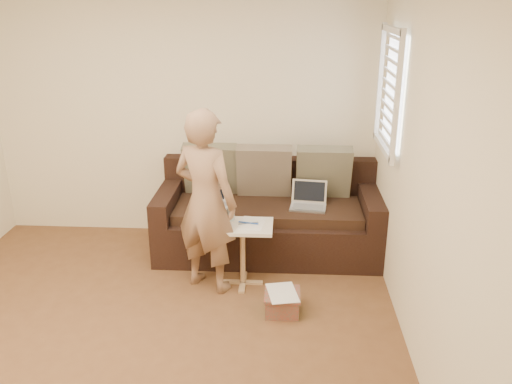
# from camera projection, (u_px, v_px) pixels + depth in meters

# --- Properties ---
(floor) EXTENTS (4.50, 4.50, 0.00)m
(floor) POSITION_uv_depth(u_px,v_px,m) (135.00, 357.00, 3.87)
(floor) COLOR brown
(floor) RESTS_ON ground
(wall_back) EXTENTS (4.00, 0.00, 4.00)m
(wall_back) POSITION_uv_depth(u_px,v_px,m) (184.00, 115.00, 5.53)
(wall_back) COLOR beige
(wall_back) RESTS_ON ground
(wall_right) EXTENTS (0.00, 4.50, 4.50)m
(wall_right) POSITION_uv_depth(u_px,v_px,m) (436.00, 196.00, 3.31)
(wall_right) COLOR beige
(wall_right) RESTS_ON ground
(window_blinds) EXTENTS (0.12, 0.88, 1.08)m
(window_blinds) POSITION_uv_depth(u_px,v_px,m) (390.00, 90.00, 4.58)
(window_blinds) COLOR white
(window_blinds) RESTS_ON wall_right
(sofa) EXTENTS (2.20, 0.95, 0.85)m
(sofa) POSITION_uv_depth(u_px,v_px,m) (268.00, 212.00, 5.34)
(sofa) COLOR black
(sofa) RESTS_ON ground
(pillow_left) EXTENTS (0.55, 0.29, 0.57)m
(pillow_left) POSITION_uv_depth(u_px,v_px,m) (211.00, 169.00, 5.47)
(pillow_left) COLOR brown
(pillow_left) RESTS_ON sofa
(pillow_mid) EXTENTS (0.55, 0.27, 0.57)m
(pillow_mid) POSITION_uv_depth(u_px,v_px,m) (264.00, 171.00, 5.41)
(pillow_mid) COLOR brown
(pillow_mid) RESTS_ON sofa
(pillow_right) EXTENTS (0.55, 0.28, 0.57)m
(pillow_right) POSITION_uv_depth(u_px,v_px,m) (324.00, 172.00, 5.37)
(pillow_right) COLOR brown
(pillow_right) RESTS_ON sofa
(laptop_silver) EXTENTS (0.37, 0.29, 0.23)m
(laptop_silver) POSITION_uv_depth(u_px,v_px,m) (308.00, 208.00, 5.19)
(laptop_silver) COLOR #B7BABC
(laptop_silver) RESTS_ON sofa
(laptop_white) EXTENTS (0.38, 0.35, 0.22)m
(laptop_white) POSITION_uv_depth(u_px,v_px,m) (215.00, 208.00, 5.20)
(laptop_white) COLOR white
(laptop_white) RESTS_ON sofa
(person) EXTENTS (0.71, 0.62, 1.63)m
(person) POSITION_uv_depth(u_px,v_px,m) (206.00, 202.00, 4.55)
(person) COLOR #916A4F
(person) RESTS_ON ground
(side_table) EXTENTS (0.53, 0.37, 0.58)m
(side_table) POSITION_uv_depth(u_px,v_px,m) (243.00, 255.00, 4.76)
(side_table) COLOR silver
(side_table) RESTS_ON ground
(drinking_glass) EXTENTS (0.07, 0.07, 0.12)m
(drinking_glass) POSITION_uv_depth(u_px,v_px,m) (231.00, 214.00, 4.74)
(drinking_glass) COLOR silver
(drinking_glass) RESTS_ON side_table
(scissors) EXTENTS (0.20, 0.16, 0.02)m
(scissors) POSITION_uv_depth(u_px,v_px,m) (248.00, 223.00, 4.67)
(scissors) COLOR silver
(scissors) RESTS_ON side_table
(paper_on_table) EXTENTS (0.25, 0.33, 0.00)m
(paper_on_table) POSITION_uv_depth(u_px,v_px,m) (252.00, 224.00, 4.68)
(paper_on_table) COLOR white
(paper_on_table) RESTS_ON side_table
(striped_box) EXTENTS (0.29, 0.29, 0.18)m
(striped_box) POSITION_uv_depth(u_px,v_px,m) (282.00, 302.00, 4.39)
(striped_box) COLOR red
(striped_box) RESTS_ON ground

